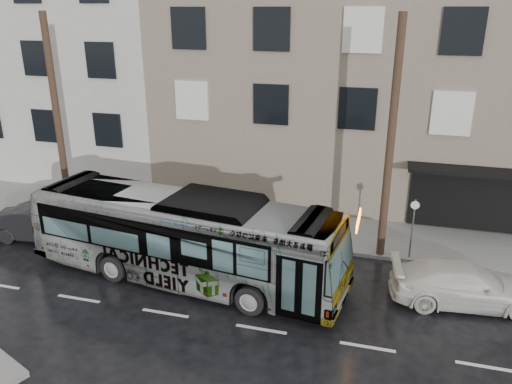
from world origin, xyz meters
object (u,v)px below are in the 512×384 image
sign_post (412,229)px  white_sedan (464,284)px  utility_pole_front (391,143)px  utility_pole_rear (58,121)px  bus (184,237)px  dark_sedan (44,223)px

sign_post → white_sedan: sign_post is taller
utility_pole_front → utility_pole_rear: bearing=180.0°
white_sedan → bus: bearing=88.3°
white_sedan → dark_sedan: size_ratio=1.08×
white_sedan → utility_pole_front: bearing=39.9°
utility_pole_front → dark_sedan: (-13.76, -2.10, -3.92)m
dark_sedan → sign_post: bearing=-89.4°
bus → white_sedan: (9.53, 0.93, -0.93)m
utility_pole_front → dark_sedan: utility_pole_front is taller
utility_pole_front → utility_pole_rear: size_ratio=1.00×
utility_pole_front → utility_pole_rear: 14.00m
white_sedan → dark_sedan: bearing=81.1°
utility_pole_rear → bus: size_ratio=0.77×
sign_post → white_sedan: bearing=-56.8°
white_sedan → utility_pole_rear: bearing=74.0°
bus → utility_pole_front: bearing=-55.0°
bus → white_sedan: 9.63m
utility_pole_front → bus: utility_pole_front is taller
utility_pole_rear → sign_post: (15.10, 0.00, -3.30)m
sign_post → utility_pole_front: bearing=180.0°
white_sedan → dark_sedan: (-16.54, 0.48, 0.04)m
bus → dark_sedan: size_ratio=2.64×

